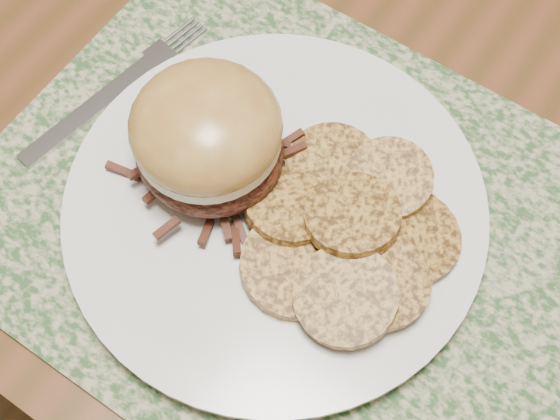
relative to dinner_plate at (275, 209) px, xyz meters
The scene contains 6 objects.
ground 0.83m from the dinner_plate, 49.79° to the left, with size 3.50×3.50×0.00m, color brown.
placemat 0.03m from the dinner_plate, ahead, with size 0.45×0.33×0.00m, color #2F5029.
dinner_plate is the anchor object (origin of this frame).
pork_sandwich 0.07m from the dinner_plate, behind, with size 0.11×0.11×0.07m.
roasted_potatoes 0.06m from the dinner_plate, ahead, with size 0.16×0.17×0.04m.
fork 0.15m from the dinner_plate, behind, with size 0.04×0.17×0.00m.
Camera 1 is at (-0.09, -0.44, 1.22)m, focal length 50.00 mm.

